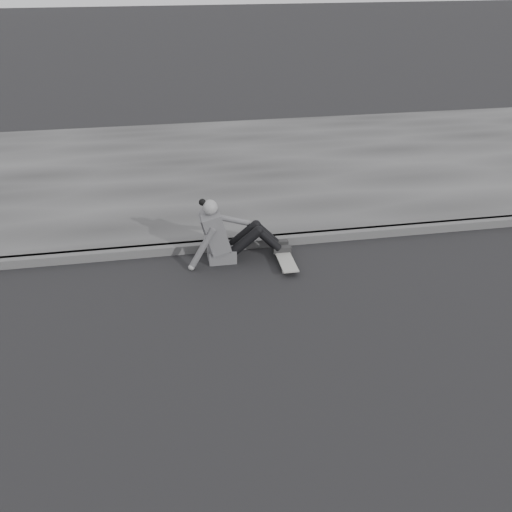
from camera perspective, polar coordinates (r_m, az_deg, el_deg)
The scene contains 4 objects.
curb at distance 8.74m, azimuth 17.67°, elevation 2.78°, with size 24.00×0.16×0.12m, color #494949.
sidewalk at distance 11.28m, azimuth 10.92°, elevation 9.41°, with size 24.00×6.00×0.12m, color #393939.
skateboard at distance 7.47m, azimuth 2.88°, elevation -0.22°, with size 0.20×0.78×0.09m.
seated_woman at distance 7.43m, azimuth -3.02°, elevation 2.15°, with size 1.38×0.46×0.88m.
Camera 1 is at (-3.95, -4.33, 3.66)m, focal length 40.00 mm.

